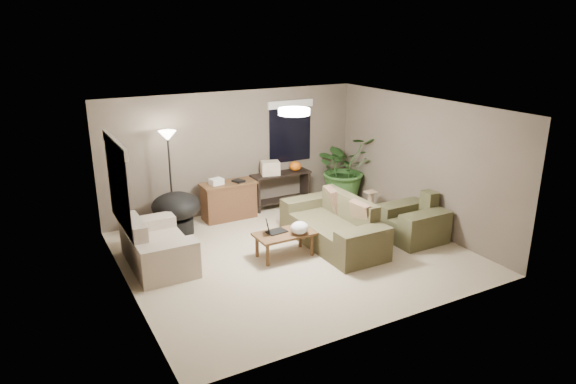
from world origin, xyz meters
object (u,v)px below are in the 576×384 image
loveseat (156,248)px  floor_lamp (168,148)px  main_sofa (334,228)px  houseplant (345,175)px  console_table (281,187)px  cat_scratching_post (370,205)px  papasan_chair (176,210)px  armchair (413,223)px  coffee_table (285,236)px  desk (229,200)px

loveseat → floor_lamp: 2.03m
main_sofa → houseplant: (1.54, 1.93, 0.29)m
console_table → houseplant: houseplant is taller
floor_lamp → cat_scratching_post: size_ratio=3.82×
main_sofa → papasan_chair: 2.93m
loveseat → armchair: 4.55m
coffee_table → cat_scratching_post: (2.50, 0.92, -0.14)m
main_sofa → armchair: bearing=-20.4°
main_sofa → desk: (-1.16, 2.08, 0.08)m
loveseat → houseplant: houseplant is taller
console_table → papasan_chair: (-2.41, -0.42, 0.03)m
coffee_table → floor_lamp: size_ratio=0.52×
desk → cat_scratching_post: (2.63, -1.20, -0.16)m
main_sofa → desk: main_sofa is taller
loveseat → console_table: size_ratio=1.23×
main_sofa → papasan_chair: main_sofa is taller
main_sofa → houseplant: bearing=51.3°
main_sofa → papasan_chair: size_ratio=1.99×
main_sofa → loveseat: bearing=167.7°
loveseat → papasan_chair: loveseat is taller
coffee_table → papasan_chair: size_ratio=0.91×
armchair → coffee_table: bearing=168.9°
armchair → coffee_table: armchair is taller
coffee_table → floor_lamp: (-1.29, 2.09, 1.24)m
houseplant → armchair: bearing=-93.8°
console_table → cat_scratching_post: 1.93m
console_table → houseplant: size_ratio=0.87×
coffee_table → console_table: 2.51m
coffee_table → houseplant: bearing=37.5°
armchair → desk: bearing=134.4°
coffee_table → main_sofa: bearing=2.4°
papasan_chair → floor_lamp: 1.16m
floor_lamp → houseplant: 3.99m
loveseat → floor_lamp: bearing=63.4°
loveseat → armchair: bearing=-14.9°
coffee_table → desk: size_ratio=0.91×
main_sofa → desk: size_ratio=2.00×
loveseat → console_table: loveseat is taller
console_table → papasan_chair: size_ratio=1.18×
loveseat → floor_lamp: (0.70, 1.39, 1.30)m
loveseat → floor_lamp: size_ratio=0.84×
loveseat → desk: bearing=37.4°
floor_lamp → desk: bearing=1.4°
armchair → coffee_table: size_ratio=1.00×
cat_scratching_post → desk: bearing=155.5°
desk → armchair: bearing=-45.6°
armchair → console_table: 3.01m
coffee_table → houseplant: (2.57, 1.97, 0.22)m
loveseat → papasan_chair: bearing=58.4°
cat_scratching_post → coffee_table: bearing=-159.8°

